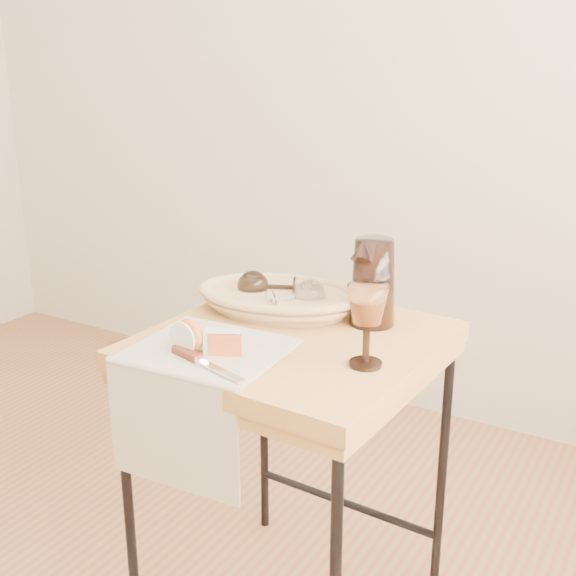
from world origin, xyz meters
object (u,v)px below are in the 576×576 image
Objects in this scene: bread_basket at (279,300)px; goblet_lying_b at (293,297)px; pitcher at (373,282)px; apple_half at (190,335)px; goblet_lying_a at (271,287)px; wine_goblet at (367,326)px; tea_towel at (209,350)px; side_table at (292,485)px; table_knife at (204,362)px.

goblet_lying_b is (0.05, -0.02, 0.02)m from bread_basket.
pitcher reaches higher than apple_half.
goblet_lying_b is at bearing 82.03° from apple_half.
wine_goblet is at bearing 124.59° from goblet_lying_a.
bread_basket is 2.07× the size of wine_goblet.
wine_goblet is at bearing 27.01° from apple_half.
apple_half is at bearing -137.00° from pitcher.
tea_towel is at bearing -101.02° from bread_basket.
pitcher is at bearing 111.23° from wine_goblet.
table_knife is at bearing -105.59° from side_table.
goblet_lying_b is 0.31m from apple_half.
wine_goblet reaches higher than goblet_lying_b.
apple_half is at bearing -106.06° from bread_basket.
pitcher reaches higher than wine_goblet.
wine_goblet reaches higher than goblet_lying_a.
goblet_lying_a reaches higher than side_table.
goblet_lying_a reaches higher than tea_towel.
goblet_lying_b reaches higher than apple_half.
apple_half is (-0.03, -0.03, 0.04)m from tea_towel.
goblet_lying_b is 0.71× the size of wine_goblet.
tea_towel is 0.35m from wine_goblet.
bread_basket is at bearing 128.60° from goblet_lying_a.
goblet_lying_b reaches higher than bread_basket.
apple_half is 0.09m from table_knife.
bread_basket is 1.49× the size of pitcher.
pitcher reaches higher than side_table.
table_knife is (0.04, -0.08, 0.01)m from tea_towel.
side_table is at bearing 61.16° from apple_half.
tea_towel is 0.06m from apple_half.
bread_basket is at bearing 177.30° from pitcher.
table_knife reaches higher than side_table.
wine_goblet reaches higher than bread_basket.
wine_goblet is (0.21, -0.07, 0.48)m from side_table.
table_knife is at bearing -94.39° from bread_basket.
table_knife is at bearing -63.44° from tea_towel.
side_table is 0.48m from table_knife.
pitcher is (0.12, 0.16, 0.49)m from side_table.
bread_basket is (-0.11, 0.13, 0.42)m from side_table.
table_knife is (-0.01, -0.35, -0.04)m from goblet_lying_b.
bread_basket is 0.06m from goblet_lying_b.
goblet_lying_a reaches higher than goblet_lying_b.
side_table is at bearing 110.38° from goblet_lying_a.
tea_towel is 2.43× the size of goblet_lying_a.
table_knife is (-0.07, -0.24, 0.40)m from side_table.
goblet_lying_a is 0.34m from apple_half.
apple_half is (-0.26, -0.36, -0.06)m from pitcher.
apple_half is (-0.03, -0.32, 0.01)m from bread_basket.
bread_basket is 2.80× the size of goblet_lying_a.
goblet_lying_b is at bearing 76.16° from tea_towel.
apple_half is at bearing 66.28° from goblet_lying_a.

